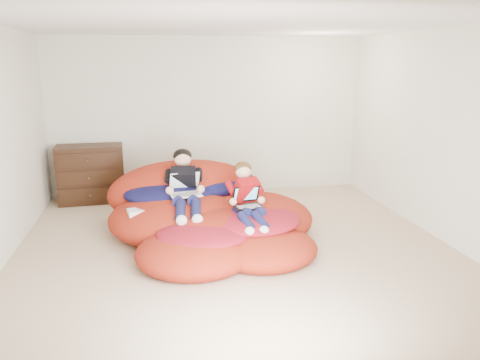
{
  "coord_description": "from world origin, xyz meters",
  "views": [
    {
      "loc": [
        -0.88,
        -5.03,
        2.1
      ],
      "look_at": [
        0.14,
        0.42,
        0.7
      ],
      "focal_mm": 35.0,
      "sensor_mm": 36.0,
      "label": 1
    }
  ],
  "objects_px": {
    "older_boy": "(185,183)",
    "laptop_white": "(185,188)",
    "beanbag_pile": "(207,216)",
    "dresser": "(91,174)",
    "laptop_black": "(247,201)",
    "younger_boy": "(247,195)"
  },
  "relations": [
    {
      "from": "older_boy",
      "to": "laptop_black",
      "type": "distance_m",
      "value": 0.84
    },
    {
      "from": "beanbag_pile",
      "to": "older_boy",
      "type": "xyz_separation_m",
      "value": [
        -0.26,
        0.08,
        0.41
      ]
    },
    {
      "from": "dresser",
      "to": "laptop_black",
      "type": "distance_m",
      "value": 2.99
    },
    {
      "from": "laptop_white",
      "to": "older_boy",
      "type": "bearing_deg",
      "value": 90.0
    },
    {
      "from": "dresser",
      "to": "laptop_black",
      "type": "height_order",
      "value": "dresser"
    },
    {
      "from": "dresser",
      "to": "laptop_white",
      "type": "xyz_separation_m",
      "value": [
        1.31,
        -1.82,
        0.19
      ]
    },
    {
      "from": "older_boy",
      "to": "laptop_white",
      "type": "height_order",
      "value": "older_boy"
    },
    {
      "from": "beanbag_pile",
      "to": "laptop_black",
      "type": "distance_m",
      "value": 0.64
    },
    {
      "from": "beanbag_pile",
      "to": "laptop_white",
      "type": "distance_m",
      "value": 0.45
    },
    {
      "from": "younger_boy",
      "to": "laptop_black",
      "type": "distance_m",
      "value": 0.07
    },
    {
      "from": "dresser",
      "to": "younger_boy",
      "type": "bearing_deg",
      "value": -47.52
    },
    {
      "from": "older_boy",
      "to": "laptop_black",
      "type": "xyz_separation_m",
      "value": [
        0.68,
        -0.47,
        -0.13
      ]
    },
    {
      "from": "beanbag_pile",
      "to": "laptop_white",
      "type": "bearing_deg",
      "value": 178.2
    },
    {
      "from": "dresser",
      "to": "younger_boy",
      "type": "relative_size",
      "value": 1.07
    },
    {
      "from": "dresser",
      "to": "older_boy",
      "type": "distance_m",
      "value": 2.21
    },
    {
      "from": "dresser",
      "to": "older_boy",
      "type": "relative_size",
      "value": 0.91
    },
    {
      "from": "younger_boy",
      "to": "laptop_black",
      "type": "height_order",
      "value": "younger_boy"
    },
    {
      "from": "dresser",
      "to": "laptop_white",
      "type": "height_order",
      "value": "dresser"
    },
    {
      "from": "dresser",
      "to": "beanbag_pile",
      "type": "distance_m",
      "value": 2.42
    },
    {
      "from": "beanbag_pile",
      "to": "laptop_black",
      "type": "relative_size",
      "value": 7.47
    },
    {
      "from": "beanbag_pile",
      "to": "dresser",
      "type": "bearing_deg",
      "value": 130.66
    },
    {
      "from": "dresser",
      "to": "laptop_black",
      "type": "bearing_deg",
      "value": -48.08
    }
  ]
}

